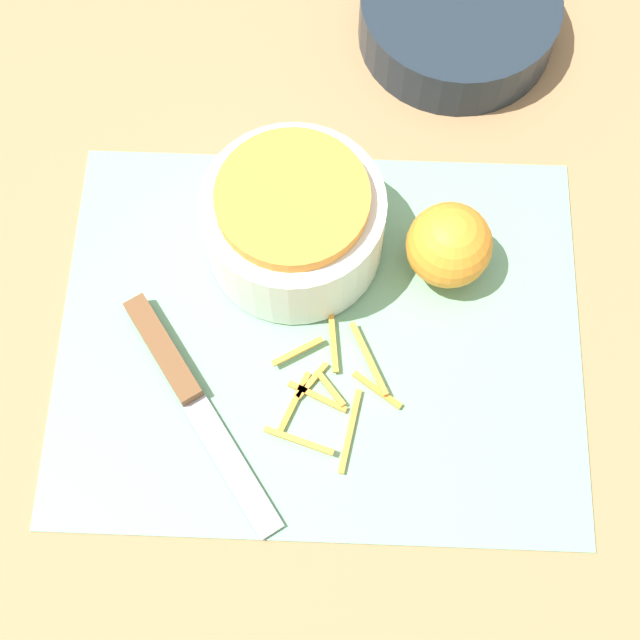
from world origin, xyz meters
The scene contains 7 objects.
ground_plane centered at (0.00, 0.00, 0.00)m, with size 4.00×4.00×0.00m, color #9E754C.
cutting_board centered at (0.00, 0.00, 0.00)m, with size 0.46×0.36×0.01m.
bowl_speckled centered at (-0.03, 0.09, 0.05)m, with size 0.16×0.16×0.09m.
bowl_dark centered at (0.13, 0.33, 0.03)m, with size 0.20×0.20×0.05m.
knife centered at (-0.12, -0.04, 0.01)m, with size 0.15×0.21×0.02m.
orange_left centered at (0.11, 0.07, 0.04)m, with size 0.08×0.08×0.08m.
peel_pile centered at (0.01, -0.05, 0.01)m, with size 0.12×0.15×0.01m.
Camera 1 is at (0.01, -0.28, 0.74)m, focal length 50.00 mm.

